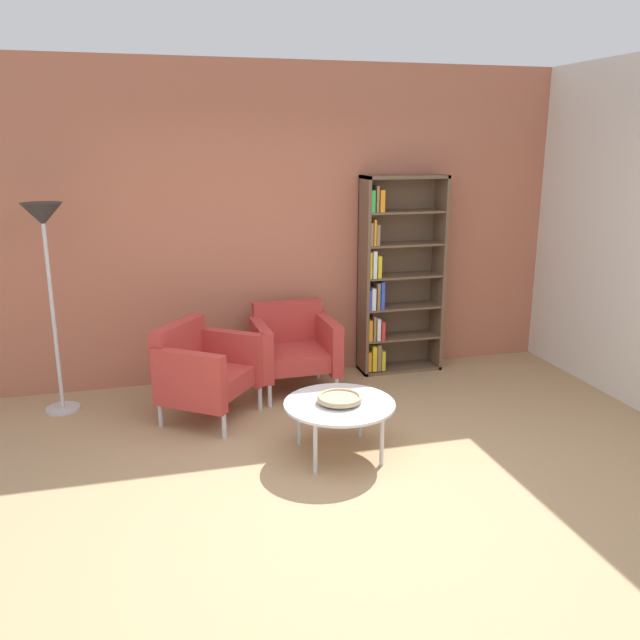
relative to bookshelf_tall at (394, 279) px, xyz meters
The scene contains 8 objects.
ground_plane 2.69m from the bookshelf_tall, 117.32° to the right, with size 8.32×8.32×0.00m, color tan.
brick_back_panel 1.29m from the bookshelf_tall, 169.69° to the left, with size 6.40×0.12×2.90m, color #B2664C.
bookshelf_tall is the anchor object (origin of this frame).
coffee_table_low 2.04m from the bookshelf_tall, 121.89° to the right, with size 0.80×0.80×0.40m.
decorative_bowl 2.02m from the bookshelf_tall, 121.89° to the right, with size 0.32×0.32×0.05m.
armchair_near_window 1.22m from the bookshelf_tall, 164.27° to the right, with size 0.74×0.68×0.78m.
armchair_corner_red 2.11m from the bookshelf_tall, 159.19° to the right, with size 0.94×0.95×0.78m.
floor_lamp_torchiere 3.12m from the bookshelf_tall, behind, with size 0.32×0.32×1.74m.
Camera 1 is at (-1.15, -3.66, 2.21)m, focal length 37.31 mm.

